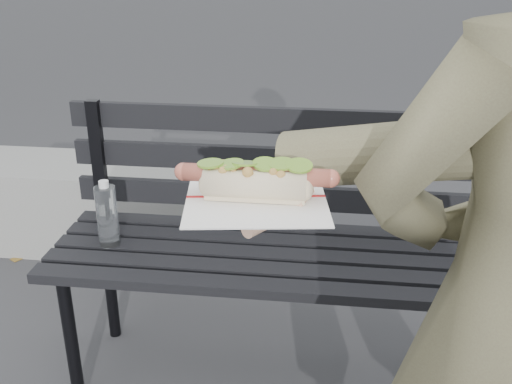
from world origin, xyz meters
TOP-DOWN VIEW (x-y plane):
  - park_bench at (-0.03, 0.84)m, footprint 1.50×0.44m
  - concrete_block at (-1.02, 1.62)m, footprint 1.20×0.40m
  - held_hotdog at (0.16, -0.01)m, footprint 0.63×0.30m

SIDE VIEW (x-z plane):
  - concrete_block at x=-1.02m, z-range 0.00..0.40m
  - park_bench at x=-0.03m, z-range 0.08..0.96m
  - held_hotdog at x=0.16m, z-range 0.97..1.17m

